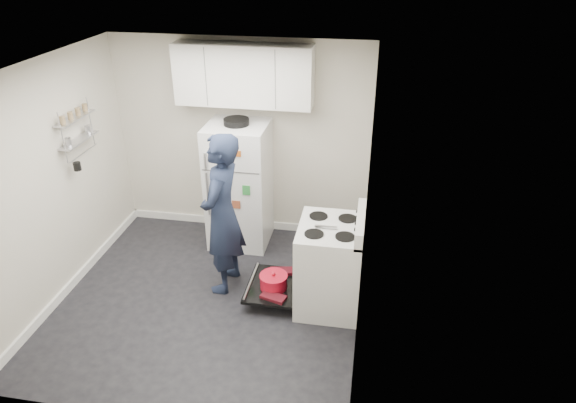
% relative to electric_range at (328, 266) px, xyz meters
% --- Properties ---
extents(room, '(3.21, 3.21, 2.51)m').
position_rel_electric_range_xyz_m(room, '(-1.29, -0.12, 0.74)').
color(room, black).
rests_on(room, ground).
extents(electric_range, '(0.66, 0.76, 1.10)m').
position_rel_electric_range_xyz_m(electric_range, '(0.00, 0.00, 0.00)').
color(electric_range, silver).
rests_on(electric_range, ground).
extents(open_oven_door, '(0.55, 0.70, 0.23)m').
position_rel_electric_range_xyz_m(open_oven_door, '(-0.58, -0.02, -0.28)').
color(open_oven_door, black).
rests_on(open_oven_door, ground).
extents(refrigerator, '(0.72, 0.74, 1.63)m').
position_rel_electric_range_xyz_m(refrigerator, '(-1.23, 1.10, 0.32)').
color(refrigerator, white).
rests_on(refrigerator, ground).
extents(upper_cabinets, '(1.60, 0.33, 0.70)m').
position_rel_electric_range_xyz_m(upper_cabinets, '(-1.16, 1.28, 1.63)').
color(upper_cabinets, silver).
rests_on(upper_cabinets, room).
extents(wall_shelf_rack, '(0.14, 0.60, 0.61)m').
position_rel_electric_range_xyz_m(wall_shelf_rack, '(-2.78, 0.34, 1.21)').
color(wall_shelf_rack, '#B2B2B7').
rests_on(wall_shelf_rack, room).
extents(person, '(0.47, 0.68, 1.80)m').
position_rel_electric_range_xyz_m(person, '(-1.16, 0.13, 0.43)').
color(person, '#192138').
rests_on(person, ground).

